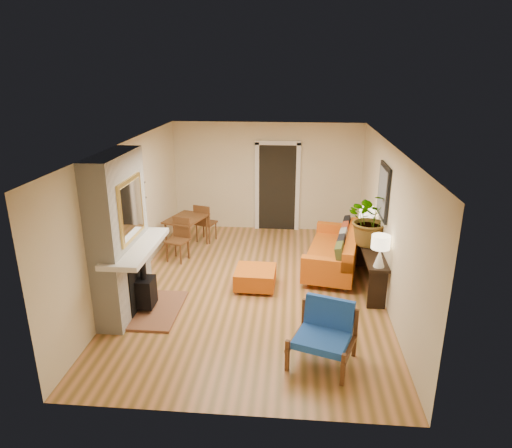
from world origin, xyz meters
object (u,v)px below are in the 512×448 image
object	(u,v)px
console_table	(371,256)
ottoman	(255,277)
sofa	(337,252)
lamp_far	(367,217)
dining_table	(189,224)
blue_chair	(325,330)
houseplant	(371,218)
lamp_near	(380,247)

from	to	relation	value
console_table	ottoman	bearing A→B (deg)	-172.72
ottoman	sofa	bearing A→B (deg)	31.92
ottoman	lamp_far	size ratio (longest dim) A/B	1.35
ottoman	dining_table	world-z (taller)	dining_table
blue_chair	houseplant	xyz separation A→B (m)	(0.93, 2.53, 0.78)
ottoman	houseplant	world-z (taller)	houseplant
dining_table	console_table	distance (m)	3.93
console_table	blue_chair	bearing A→B (deg)	-112.13
blue_chair	lamp_near	xyz separation A→B (m)	(0.94, 1.54, 0.62)
blue_chair	houseplant	size ratio (longest dim) A/B	0.99
lamp_near	houseplant	distance (m)	1.01
dining_table	ottoman	bearing A→B (deg)	-47.08
blue_chair	houseplant	bearing A→B (deg)	69.89
dining_table	houseplant	world-z (taller)	houseplant
blue_chair	console_table	world-z (taller)	blue_chair
lamp_far	console_table	bearing A→B (deg)	-90.00
sofa	lamp_far	distance (m)	0.88
console_table	houseplant	size ratio (longest dim) A/B	1.84
sofa	lamp_near	world-z (taller)	lamp_near
ottoman	console_table	size ratio (longest dim) A/B	0.39
ottoman	lamp_far	bearing A→B (deg)	26.70
dining_table	houseplant	xyz separation A→B (m)	(3.64, -1.22, 0.65)
dining_table	console_table	bearing A→B (deg)	-21.59
console_table	lamp_near	distance (m)	0.91
dining_table	lamp_near	size ratio (longest dim) A/B	3.12
lamp_near	lamp_far	xyz separation A→B (m)	(0.00, 1.54, 0.00)
console_table	dining_table	bearing A→B (deg)	158.41
sofa	console_table	xyz separation A→B (m)	(0.53, -0.69, 0.21)
dining_table	lamp_far	size ratio (longest dim) A/B	3.12
blue_chair	ottoman	bearing A→B (deg)	118.84
blue_chair	lamp_near	distance (m)	1.90
ottoman	lamp_near	size ratio (longest dim) A/B	1.35
sofa	ottoman	xyz separation A→B (m)	(-1.53, -0.95, -0.16)
console_table	lamp_near	bearing A→B (deg)	-90.00
dining_table	console_table	world-z (taller)	dining_table
dining_table	console_table	size ratio (longest dim) A/B	0.91
houseplant	console_table	bearing A→B (deg)	-87.49
blue_chair	dining_table	distance (m)	4.63
sofa	houseplant	size ratio (longest dim) A/B	2.25
lamp_near	houseplant	bearing A→B (deg)	90.57
sofa	dining_table	bearing A→B (deg)	166.41
sofa	dining_table	world-z (taller)	dining_table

